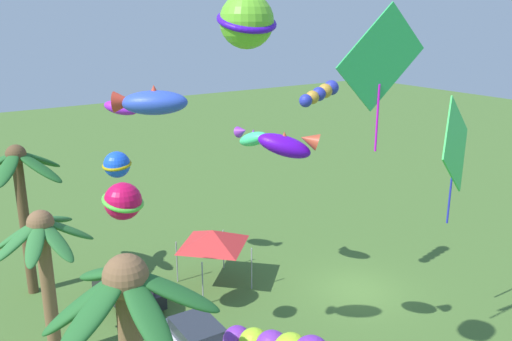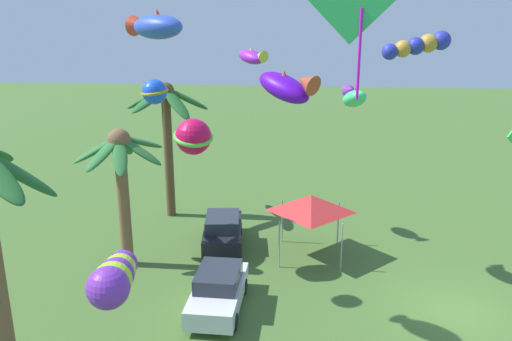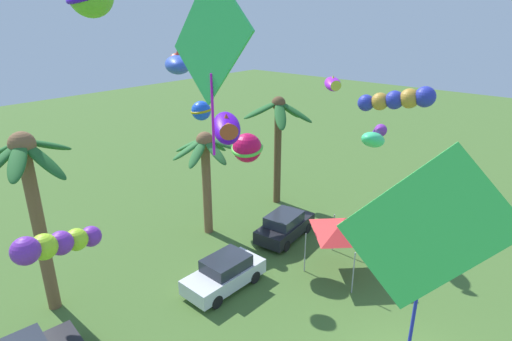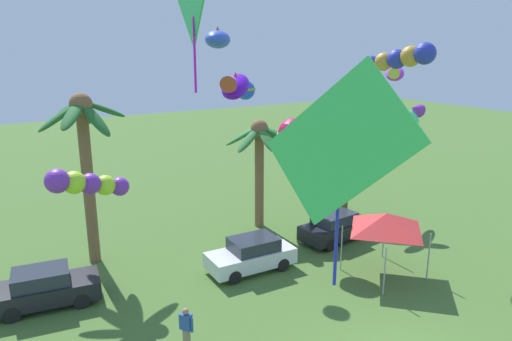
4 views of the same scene
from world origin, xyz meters
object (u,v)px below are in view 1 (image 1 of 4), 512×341
kite_diamond_6 (381,60)px  kite_ball_2 (117,165)px  palm_tree_0 (43,251)px  parked_car_0 (128,288)px  kite_tube_8 (320,93)px  kite_fish_1 (123,107)px  kite_fish_10 (252,138)px  kite_ball_4 (123,201)px  kite_diamond_7 (455,145)px  kite_fish_9 (150,102)px  festival_tent (213,238)px  kite_fish_0 (288,145)px  palm_tree_1 (20,183)px  kite_ball_5 (247,21)px

kite_diamond_6 → kite_ball_2: bearing=50.5°
palm_tree_0 → parked_car_0: size_ratio=1.47×
palm_tree_0 → kite_ball_2: 4.52m
parked_car_0 → kite_tube_8: size_ratio=1.79×
kite_fish_1 → kite_fish_10: (-3.96, -4.35, -1.20)m
kite_ball_2 → kite_ball_4: 3.08m
kite_fish_1 → kite_diamond_7: bearing=-141.0°
kite_tube_8 → kite_fish_9: bearing=102.8°
kite_fish_9 → kite_fish_10: size_ratio=1.12×
kite_ball_4 → kite_diamond_6: 10.82m
festival_tent → kite_tube_8: bearing=-136.7°
parked_car_0 → kite_fish_1: 8.13m
kite_fish_0 → kite_fish_1: (9.74, 1.96, 0.03)m
kite_diamond_7 → kite_fish_9: bearing=76.0°
kite_fish_9 → kite_fish_1: bearing=-14.5°
kite_diamond_6 → palm_tree_1: bearing=31.8°
festival_tent → kite_diamond_6: bearing=-174.7°
kite_ball_4 → kite_tube_8: size_ratio=0.93×
parked_car_0 → palm_tree_1: bearing=43.6°
parked_car_0 → festival_tent: festival_tent is taller
kite_ball_5 → kite_ball_4: bearing=5.5°
parked_car_0 → festival_tent: size_ratio=1.42×
palm_tree_0 → festival_tent: 8.21m
kite_diamond_6 → palm_tree_0: bearing=49.5°
festival_tent → kite_fish_10: 5.14m
kite_fish_10 → kite_diamond_6: bearing=175.4°
kite_ball_2 → palm_tree_1: bearing=12.5°
palm_tree_1 → kite_diamond_6: bearing=-148.2°
kite_diamond_6 → kite_fish_9: (3.66, 5.83, -1.23)m
kite_fish_9 → festival_tent: bearing=-42.9°
kite_diamond_6 → kite_diamond_7: size_ratio=0.89×
kite_tube_8 → kite_fish_9: (-1.88, 8.28, 0.63)m
kite_fish_0 → kite_diamond_7: 7.16m
parked_car_0 → kite_ball_4: 5.50m
parked_car_0 → kite_fish_9: kite_fish_9 is taller
kite_fish_0 → kite_ball_4: bearing=36.5°
kite_diamond_7 → kite_tube_8: (4.64, 2.82, 1.65)m
palm_tree_1 → kite_fish_1: size_ratio=3.72×
kite_ball_2 → parked_car_0: bearing=-19.8°
kite_ball_2 → festival_tent: bearing=-56.3°
parked_car_0 → kite_diamond_6: 15.09m
kite_fish_10 → kite_ball_4: bearing=95.3°
parked_car_0 → kite_ball_4: (-2.28, 0.73, 4.96)m
parked_car_0 → kite_fish_1: kite_fish_1 is taller
kite_ball_5 → kite_diamond_7: size_ratio=0.33×
kite_ball_2 → kite_ball_4: size_ratio=0.64×
parked_car_0 → kite_fish_0: (-7.49, -3.13, 7.70)m
kite_fish_1 → kite_ball_2: 7.22m
palm_tree_1 → kite_ball_4: 6.34m
kite_fish_0 → kite_diamond_7: (-1.31, -7.00, -0.71)m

